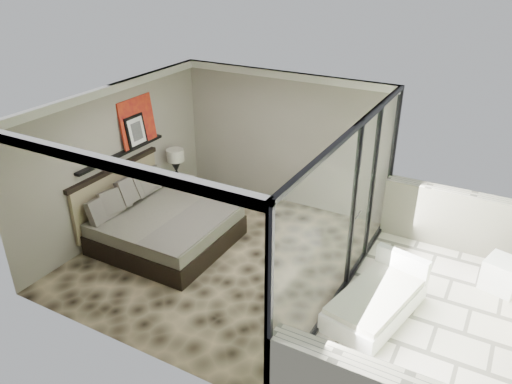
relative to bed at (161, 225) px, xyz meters
The scene contains 14 objects.
floor 1.25m from the bed, ahead, with size 5.00×5.00×0.00m, color black.
ceiling 2.70m from the bed, ahead, with size 4.50×5.00×0.02m, color silver.
back_wall 3.06m from the bed, 65.57° to the left, with size 4.50×0.02×2.80m, color gray.
left_wall 1.48m from the bed, behind, with size 0.02×5.00×2.80m, color gray.
glass_wall 3.59m from the bed, ahead, with size 0.08×5.00×2.80m, color white.
terrace_slab 4.96m from the bed, ahead, with size 3.00×5.00×0.12m, color #B9B29E.
picture_ledge 1.52m from the bed, 167.00° to the left, with size 0.12×2.20×0.05m, color black.
bed is the anchor object (origin of this frame).
nightstand 1.73m from the bed, 115.81° to the left, with size 0.50×0.50×0.50m, color black.
table_lamp 1.78m from the bed, 116.87° to the left, with size 0.36×0.36×0.67m.
abstract_canvas 2.04m from the bed, 143.33° to the left, with size 0.04×0.90×0.90m, color #A1110D.
framed_print 1.85m from the bed, 146.66° to the left, with size 0.03×0.50×0.60m, color black.
ottoman 5.84m from the bed, 15.17° to the left, with size 0.52×0.52×0.52m, color white.
lounger 4.07m from the bed, ahead, with size 1.21×1.88×0.68m.
Camera 1 is at (4.17, -6.23, 4.99)m, focal length 35.00 mm.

